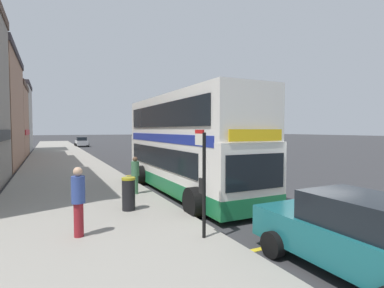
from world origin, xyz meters
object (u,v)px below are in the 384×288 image
object	(u,v)px
pedestrian_further_back	(78,199)
litter_bin	(129,194)
bus_stop_sign	(203,174)
parked_car_teal_kerbside	(356,235)
parked_car_silver_behind	(82,142)
pedestrian_waiting_near_sign	(135,174)
double_decker_bus	(186,148)

from	to	relation	value
pedestrian_further_back	litter_bin	world-z (taller)	pedestrian_further_back
bus_stop_sign	pedestrian_further_back	size ratio (longest dim) A/B	1.53
parked_car_teal_kerbside	pedestrian_further_back	bearing A→B (deg)	-42.01
parked_car_silver_behind	pedestrian_waiting_near_sign	xyz separation A→B (m)	(-1.66, -40.48, 0.20)
pedestrian_further_back	litter_bin	distance (m)	2.62
parked_car_silver_behind	litter_bin	size ratio (longest dim) A/B	3.74
bus_stop_sign	pedestrian_waiting_near_sign	distance (m)	5.77
litter_bin	bus_stop_sign	bearing A→B (deg)	-71.53
parked_car_silver_behind	pedestrian_further_back	xyz separation A→B (m)	(-4.30, -44.80, 0.32)
litter_bin	pedestrian_further_back	bearing A→B (deg)	-132.79
parked_car_teal_kerbside	pedestrian_waiting_near_sign	xyz separation A→B (m)	(-2.13, 8.57, 0.20)
double_decker_bus	parked_car_teal_kerbside	bearing A→B (deg)	-91.52
parked_car_teal_kerbside	litter_bin	world-z (taller)	parked_car_teal_kerbside
parked_car_teal_kerbside	double_decker_bus	bearing A→B (deg)	-91.88
parked_car_teal_kerbside	litter_bin	distance (m)	6.84
double_decker_bus	pedestrian_waiting_near_sign	xyz separation A→B (m)	(-2.35, 0.13, -1.06)
bus_stop_sign	litter_bin	distance (m)	3.63
double_decker_bus	pedestrian_waiting_near_sign	world-z (taller)	double_decker_bus
bus_stop_sign	parked_car_teal_kerbside	xyz separation A→B (m)	(1.91, -2.85, -0.95)
double_decker_bus	parked_car_silver_behind	distance (m)	40.63
parked_car_teal_kerbside	parked_car_silver_behind	bearing A→B (deg)	-89.81
pedestrian_waiting_near_sign	pedestrian_further_back	size ratio (longest dim) A/B	0.89
double_decker_bus	parked_car_silver_behind	size ratio (longest dim) A/B	2.40
parked_car_silver_behind	litter_bin	xyz separation A→B (m)	(-2.54, -42.90, -0.09)
bus_stop_sign	double_decker_bus	bearing A→B (deg)	69.13
parked_car_teal_kerbside	pedestrian_further_back	distance (m)	6.39
pedestrian_waiting_near_sign	litter_bin	world-z (taller)	pedestrian_waiting_near_sign
parked_car_teal_kerbside	litter_bin	bearing A→B (deg)	-64.25
parked_car_silver_behind	parked_car_teal_kerbside	xyz separation A→B (m)	(0.47, -49.04, 0.00)
parked_car_silver_behind	litter_bin	world-z (taller)	parked_car_silver_behind
parked_car_silver_behind	pedestrian_waiting_near_sign	world-z (taller)	pedestrian_waiting_near_sign
double_decker_bus	bus_stop_sign	size ratio (longest dim) A/B	3.67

